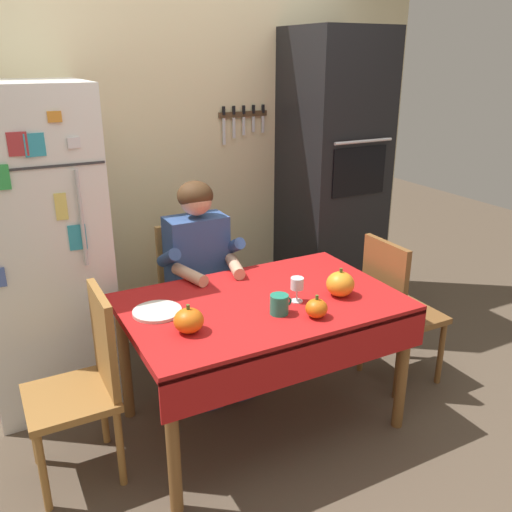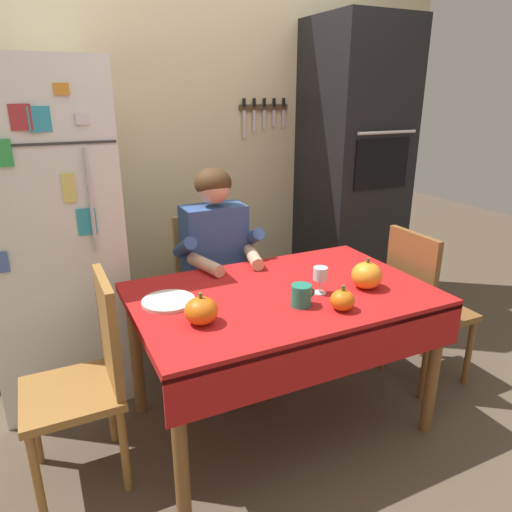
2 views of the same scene
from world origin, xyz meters
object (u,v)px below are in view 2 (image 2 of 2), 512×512
object	(u,v)px
chair_left_side	(88,373)
pumpkin_small	(367,275)
refrigerator	(51,237)
coffee_mug	(301,295)
wine_glass	(321,275)
chair_right_side	(421,301)
pumpkin_large	(201,311)
seated_person	(219,258)
serving_tray	(168,301)
pumpkin_medium	(342,300)
dining_table	(284,309)
wall_oven	(352,180)
chair_behind_person	(209,283)

from	to	relation	value
chair_left_side	pumpkin_small	xyz separation A→B (m)	(1.29, -0.19, 0.29)
refrigerator	pumpkin_small	world-z (taller)	refrigerator
coffee_mug	pumpkin_small	world-z (taller)	pumpkin_small
refrigerator	wine_glass	distance (m)	1.46
chair_right_side	pumpkin_large	world-z (taller)	chair_right_side
seated_person	serving_tray	size ratio (longest dim) A/B	5.20
chair_left_side	coffee_mug	world-z (taller)	chair_left_side
pumpkin_medium	pumpkin_small	size ratio (longest dim) A/B	0.75
dining_table	wine_glass	bearing A→B (deg)	-28.33
pumpkin_large	pumpkin_medium	distance (m)	0.61
wall_oven	coffee_mug	distance (m)	1.53
chair_behind_person	pumpkin_large	bearing A→B (deg)	-111.43
dining_table	chair_left_side	size ratio (longest dim) A/B	1.51
wine_glass	pumpkin_small	bearing A→B (deg)	-9.15
chair_left_side	pumpkin_medium	size ratio (longest dim) A/B	8.14
refrigerator	serving_tray	distance (m)	0.88
dining_table	chair_right_side	bearing A→B (deg)	0.64
pumpkin_medium	seated_person	bearing A→B (deg)	105.05
pumpkin_medium	pumpkin_small	bearing A→B (deg)	31.26
chair_right_side	chair_left_side	distance (m)	1.80
seated_person	pumpkin_medium	size ratio (longest dim) A/B	10.90
coffee_mug	pumpkin_large	world-z (taller)	pumpkin_large
chair_behind_person	chair_right_side	distance (m)	1.27
chair_behind_person	serving_tray	xyz separation A→B (m)	(-0.43, -0.67, 0.24)
seated_person	chair_left_side	xyz separation A→B (m)	(-0.81, -0.53, -0.23)
refrigerator	seated_person	bearing A→B (deg)	-18.08
chair_left_side	coffee_mug	distance (m)	0.97
wall_oven	chair_behind_person	distance (m)	1.27
chair_behind_person	serving_tray	world-z (taller)	chair_behind_person
chair_left_side	wine_glass	world-z (taller)	chair_left_side
pumpkin_small	chair_right_side	bearing A→B (deg)	14.04
wall_oven	wine_glass	world-z (taller)	wall_oven
chair_left_side	pumpkin_medium	xyz separation A→B (m)	(1.04, -0.34, 0.28)
coffee_mug	wine_glass	world-z (taller)	wine_glass
seated_person	serving_tray	world-z (taller)	seated_person
serving_tray	chair_behind_person	bearing A→B (deg)	57.21
seated_person	wine_glass	size ratio (longest dim) A/B	9.52
chair_left_side	wine_glass	bearing A→B (deg)	-8.41
seated_person	dining_table	bearing A→B (deg)	-81.07
wine_glass	pumpkin_medium	xyz separation A→B (m)	(-0.01, -0.19, -0.05)
wall_oven	chair_behind_person	bearing A→B (deg)	-173.52
chair_behind_person	wine_glass	distance (m)	0.96
wine_glass	refrigerator	bearing A→B (deg)	138.76
chair_right_side	seated_person	bearing A→B (deg)	149.19
chair_behind_person	pumpkin_small	size ratio (longest dim) A/B	6.10
pumpkin_medium	serving_tray	distance (m)	0.77
chair_left_side	pumpkin_large	size ratio (longest dim) A/B	6.73
coffee_mug	pumpkin_large	distance (m)	0.45
wine_glass	wall_oven	bearing A→B (deg)	48.04
chair_right_side	chair_behind_person	bearing A→B (deg)	141.83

